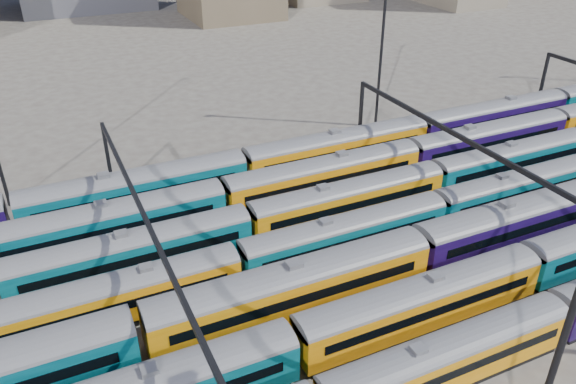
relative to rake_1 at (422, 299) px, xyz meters
name	(u,v)px	position (x,y,z in m)	size (l,w,h in m)	color
ground	(379,246)	(3.16, 10.00, -2.61)	(500.00, 500.00, 0.00)	#48423C
rake_1	(422,299)	(0.00, 0.00, 0.00)	(100.90, 2.96, 4.97)	black
rake_2	(523,217)	(14.68, 5.00, 0.30)	(112.18, 3.28, 5.54)	black
rake_3	(346,232)	(-0.47, 10.00, -0.10)	(136.39, 2.85, 4.79)	black
rake_4	(349,197)	(2.72, 15.00, 0.00)	(101.06, 2.96, 4.98)	black
rake_5	(223,196)	(-8.03, 20.00, 0.18)	(129.14, 3.15, 5.31)	black
rake_6	(338,146)	(7.21, 25.00, 0.28)	(156.28, 3.26, 5.51)	black
gantry_1	(149,235)	(-16.84, 10.00, 4.18)	(0.35, 40.35, 8.03)	black
gantry_2	(478,158)	(13.16, 10.00, 4.18)	(0.35, 40.35, 8.03)	black
mast_3	(384,19)	(18.16, 34.00, 11.36)	(1.40, 0.50, 25.60)	black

